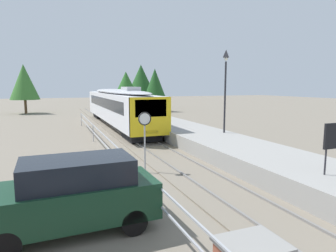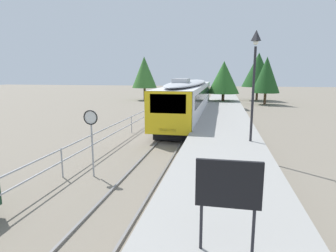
{
  "view_description": "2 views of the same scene",
  "coord_description": "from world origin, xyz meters",
  "px_view_note": "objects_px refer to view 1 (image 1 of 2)",
  "views": [
    {
      "loc": [
        -5.94,
        -0.29,
        3.98
      ],
      "look_at": [
        0.4,
        15.81,
        1.6
      ],
      "focal_mm": 31.54,
      "sensor_mm": 36.0,
      "label": 1
    },
    {
      "loc": [
        3.09,
        2.05,
        4.22
      ],
      "look_at": [
        0.4,
        15.81,
        1.6
      ],
      "focal_mm": 29.86,
      "sensor_mm": 36.0,
      "label": 2
    }
  ],
  "objects_px": {
    "speed_limit_sign": "(145,127)",
    "commuter_train": "(118,105)",
    "platform_lamp_mid_platform": "(226,75)",
    "parked_suv_dark_green": "(73,194)"
  },
  "relations": [
    {
      "from": "commuter_train",
      "to": "platform_lamp_mid_platform",
      "type": "height_order",
      "value": "platform_lamp_mid_platform"
    },
    {
      "from": "platform_lamp_mid_platform",
      "to": "commuter_train",
      "type": "bearing_deg",
      "value": 110.9
    },
    {
      "from": "platform_lamp_mid_platform",
      "to": "speed_limit_sign",
      "type": "height_order",
      "value": "platform_lamp_mid_platform"
    },
    {
      "from": "commuter_train",
      "to": "speed_limit_sign",
      "type": "xyz_separation_m",
      "value": [
        -2.1,
        -15.77,
        -0.03
      ]
    },
    {
      "from": "platform_lamp_mid_platform",
      "to": "parked_suv_dark_green",
      "type": "height_order",
      "value": "platform_lamp_mid_platform"
    },
    {
      "from": "platform_lamp_mid_platform",
      "to": "parked_suv_dark_green",
      "type": "relative_size",
      "value": 1.15
    },
    {
      "from": "platform_lamp_mid_platform",
      "to": "speed_limit_sign",
      "type": "bearing_deg",
      "value": -149.66
    },
    {
      "from": "speed_limit_sign",
      "to": "commuter_train",
      "type": "bearing_deg",
      "value": 82.43
    },
    {
      "from": "commuter_train",
      "to": "parked_suv_dark_green",
      "type": "height_order",
      "value": "commuter_train"
    },
    {
      "from": "commuter_train",
      "to": "speed_limit_sign",
      "type": "bearing_deg",
      "value": -97.57
    }
  ]
}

